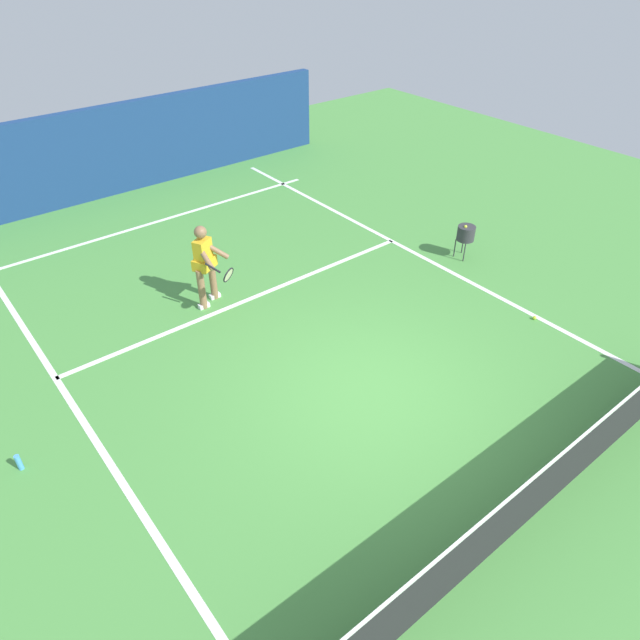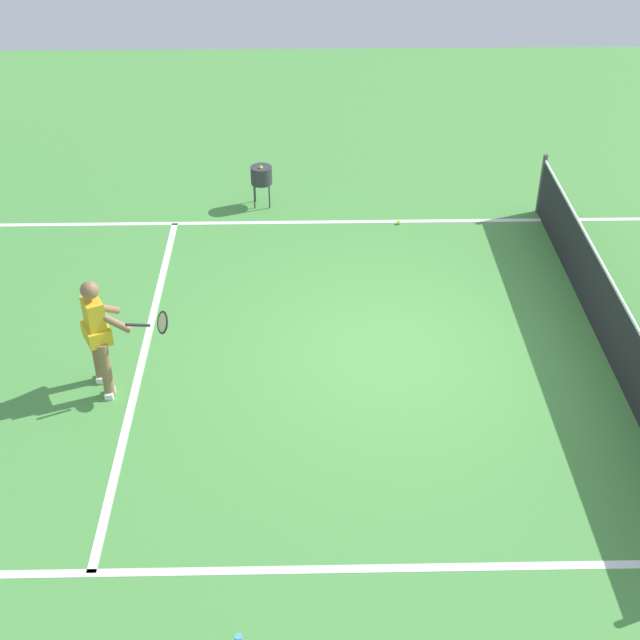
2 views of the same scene
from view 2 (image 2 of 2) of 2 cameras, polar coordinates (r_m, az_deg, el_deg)
The scene contains 8 objects.
ground_plane at distance 11.89m, azimuth 4.59°, elevation -1.98°, with size 25.63×25.63×0.00m, color #4C9342.
service_line_marking at distance 12.02m, azimuth -11.15°, elevation -2.12°, with size 7.25×0.10×0.01m, color white.
sideline_left_marking at distance 14.95m, azimuth 3.38°, elevation 6.27°, with size 0.10×17.71×0.01m, color white.
sideline_right_marking at distance 9.24m, azimuth 6.60°, elevation -15.36°, with size 0.10×17.71×0.01m, color white.
court_net at distance 12.21m, azimuth 17.91°, elevation 0.11°, with size 7.93×0.08×1.04m.
tennis_player at distance 11.06m, azimuth -13.85°, elevation -0.72°, with size 0.68×1.13×1.55m.
tennis_ball_near at distance 14.90m, azimuth 5.03°, elevation 6.20°, with size 0.07×0.07×0.07m, color #D1E533.
ball_hopper at distance 15.27m, azimuth -3.75°, elevation 9.15°, with size 0.36×0.36×0.74m.
Camera 2 is at (9.54, -1.14, 7.01)m, focal length 50.36 mm.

